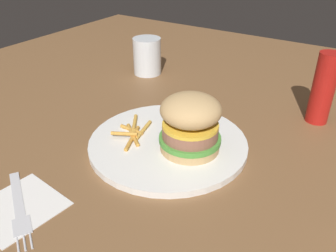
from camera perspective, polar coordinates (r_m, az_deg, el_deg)
name	(u,v)px	position (r m, az deg, el deg)	size (l,w,h in m)	color
ground_plane	(174,152)	(0.62, 1.05, -4.30)	(1.60, 1.60, 0.00)	brown
plate	(168,143)	(0.64, 0.00, -2.81)	(0.29, 0.29, 0.01)	white
sandwich	(190,123)	(0.58, 3.72, 0.50)	(0.11, 0.11, 0.10)	tan
fries_pile	(133,132)	(0.65, -5.71, -0.98)	(0.11, 0.07, 0.01)	gold
napkin	(19,207)	(0.55, -23.32, -12.11)	(0.11, 0.11, 0.00)	white
fork	(19,206)	(0.55, -23.36, -12.02)	(0.10, 0.16, 0.00)	silver
drink_glass	(147,57)	(0.95, -3.44, 11.19)	(0.07, 0.07, 0.10)	silver
ketchup_bottle	(323,88)	(0.75, 24.20, 5.66)	(0.04, 0.04, 0.15)	#B21914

